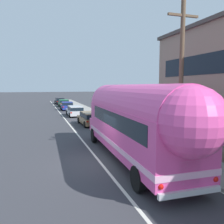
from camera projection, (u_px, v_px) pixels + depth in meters
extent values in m
plane|color=#38383D|center=(100.00, 162.00, 12.20)|extent=(300.00, 300.00, 0.00)
cube|color=silver|center=(70.00, 125.00, 23.55)|extent=(0.14, 80.00, 0.01)
cube|color=silver|center=(104.00, 124.00, 24.63)|extent=(0.12, 80.00, 0.01)
cube|color=gray|center=(120.00, 126.00, 23.08)|extent=(2.32, 90.00, 0.15)
cylinder|color=brown|center=(181.00, 82.00, 12.35)|extent=(0.24, 0.24, 8.50)
cube|color=brown|center=(183.00, 15.00, 11.96)|extent=(1.80, 0.12, 0.12)
cube|color=#EA4C9E|center=(133.00, 129.00, 12.31)|extent=(2.73, 10.18, 2.30)
cylinder|color=#EA4C9E|center=(133.00, 108.00, 12.18)|extent=(2.68, 10.08, 2.45)
sphere|color=#EA4C9E|center=(191.00, 122.00, 7.40)|extent=(2.40, 2.40, 2.40)
cube|color=#EA4C9E|center=(106.00, 124.00, 17.83)|extent=(2.29, 1.35, 0.95)
cube|color=#F4B2D6|center=(133.00, 141.00, 12.38)|extent=(2.77, 10.22, 0.24)
cube|color=black|center=(135.00, 119.00, 11.95)|extent=(2.72, 8.38, 0.76)
cube|color=black|center=(190.00, 137.00, 7.45)|extent=(2.00, 0.13, 0.84)
cube|color=#F4B2D6|center=(189.00, 174.00, 7.58)|extent=(0.80, 0.08, 0.90)
cube|color=silver|center=(190.00, 192.00, 7.56)|extent=(2.34, 0.19, 0.20)
sphere|color=red|center=(161.00, 187.00, 7.31)|extent=(0.20, 0.20, 0.20)
sphere|color=red|center=(215.00, 179.00, 7.90)|extent=(0.20, 0.20, 0.20)
cube|color=black|center=(108.00, 108.00, 17.11)|extent=(2.14, 0.15, 0.96)
cube|color=silver|center=(103.00, 124.00, 18.50)|extent=(0.90, 0.12, 0.56)
cylinder|color=black|center=(94.00, 135.00, 16.56)|extent=(0.28, 1.01, 1.00)
cylinder|color=black|center=(124.00, 133.00, 17.22)|extent=(0.28, 1.01, 1.00)
cylinder|color=black|center=(138.00, 179.00, 8.82)|extent=(0.28, 1.01, 1.00)
cylinder|color=black|center=(190.00, 172.00, 9.48)|extent=(0.28, 1.01, 1.00)
cube|color=olive|center=(90.00, 120.00, 23.93)|extent=(1.92, 4.36, 0.60)
cube|color=olive|center=(91.00, 115.00, 23.43)|extent=(1.67, 3.10, 0.55)
cube|color=black|center=(91.00, 115.00, 23.43)|extent=(1.73, 3.14, 0.43)
cube|color=red|center=(87.00, 122.00, 21.64)|extent=(0.20, 0.05, 0.14)
cube|color=red|center=(103.00, 121.00, 22.16)|extent=(0.20, 0.05, 0.14)
cylinder|color=black|center=(79.00, 120.00, 25.02)|extent=(0.22, 0.65, 0.64)
cylinder|color=black|center=(94.00, 119.00, 25.59)|extent=(0.22, 0.65, 0.64)
cylinder|color=black|center=(85.00, 124.00, 22.32)|extent=(0.22, 0.65, 0.64)
cylinder|color=black|center=(101.00, 123.00, 22.89)|extent=(0.22, 0.65, 0.64)
cube|color=silver|center=(75.00, 112.00, 31.08)|extent=(1.86, 4.38, 0.60)
cube|color=silver|center=(75.00, 108.00, 30.57)|extent=(1.64, 2.93, 0.55)
cube|color=black|center=(75.00, 108.00, 30.57)|extent=(1.70, 2.97, 0.43)
cube|color=red|center=(71.00, 113.00, 28.75)|extent=(0.20, 0.04, 0.14)
cube|color=red|center=(84.00, 112.00, 29.24)|extent=(0.20, 0.04, 0.14)
cylinder|color=black|center=(67.00, 113.00, 32.23)|extent=(0.21, 0.64, 0.64)
cylinder|color=black|center=(79.00, 112.00, 32.77)|extent=(0.21, 0.64, 0.64)
cylinder|color=black|center=(70.00, 115.00, 29.44)|extent=(0.21, 0.64, 0.64)
cylinder|color=black|center=(83.00, 115.00, 29.98)|extent=(0.21, 0.64, 0.64)
cube|color=navy|center=(67.00, 107.00, 38.93)|extent=(1.94, 4.25, 0.60)
cube|color=navy|center=(67.00, 103.00, 38.74)|extent=(1.71, 1.90, 0.55)
cube|color=black|center=(67.00, 104.00, 38.75)|extent=(1.77, 1.94, 0.43)
cube|color=red|center=(63.00, 107.00, 36.65)|extent=(0.20, 0.04, 0.14)
cube|color=red|center=(74.00, 107.00, 37.13)|extent=(0.20, 0.04, 0.14)
cylinder|color=black|center=(61.00, 107.00, 40.03)|extent=(0.21, 0.64, 0.64)
cylinder|color=black|center=(71.00, 107.00, 40.56)|extent=(0.21, 0.64, 0.64)
cylinder|color=black|center=(62.00, 109.00, 37.34)|extent=(0.21, 0.64, 0.64)
cylinder|color=black|center=(74.00, 109.00, 37.87)|extent=(0.21, 0.64, 0.64)
cube|color=#196633|center=(64.00, 104.00, 45.19)|extent=(1.93, 4.64, 0.60)
cube|color=#196633|center=(64.00, 101.00, 45.01)|extent=(1.71, 2.29, 0.55)
cube|color=black|center=(64.00, 101.00, 45.01)|extent=(1.77, 2.33, 0.43)
cube|color=red|center=(61.00, 104.00, 42.72)|extent=(0.20, 0.04, 0.14)
cube|color=red|center=(70.00, 104.00, 43.24)|extent=(0.20, 0.04, 0.14)
cylinder|color=black|center=(58.00, 104.00, 46.45)|extent=(0.21, 0.64, 0.64)
cylinder|color=black|center=(67.00, 104.00, 47.02)|extent=(0.21, 0.64, 0.64)
cylinder|color=black|center=(60.00, 106.00, 43.41)|extent=(0.21, 0.64, 0.64)
cylinder|color=black|center=(70.00, 105.00, 43.98)|extent=(0.21, 0.64, 0.64)
cube|color=black|center=(60.00, 102.00, 51.71)|extent=(2.01, 4.83, 0.60)
cube|color=black|center=(60.00, 99.00, 51.52)|extent=(1.74, 2.48, 0.55)
cube|color=black|center=(60.00, 99.00, 51.53)|extent=(1.80, 2.52, 0.43)
cube|color=red|center=(57.00, 102.00, 49.17)|extent=(0.20, 0.05, 0.14)
cube|color=red|center=(65.00, 101.00, 49.71)|extent=(0.20, 0.05, 0.14)
cylinder|color=black|center=(55.00, 102.00, 53.01)|extent=(0.22, 0.65, 0.64)
cylinder|color=black|center=(63.00, 102.00, 53.61)|extent=(0.22, 0.65, 0.64)
cylinder|color=black|center=(57.00, 103.00, 49.85)|extent=(0.22, 0.65, 0.64)
cylinder|color=black|center=(65.00, 103.00, 50.44)|extent=(0.22, 0.65, 0.64)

